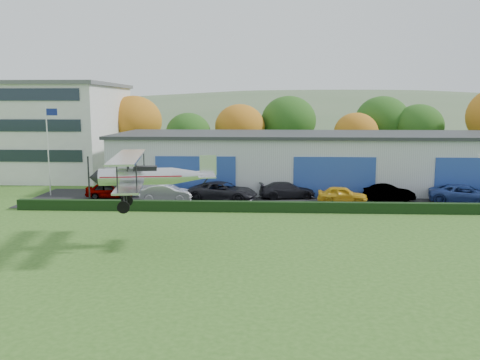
{
  "coord_description": "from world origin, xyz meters",
  "views": [
    {
      "loc": [
        -1.08,
        -20.82,
        8.07
      ],
      "look_at": [
        -2.56,
        10.21,
        3.34
      ],
      "focal_mm": 37.38,
      "sensor_mm": 36.0,
      "label": 1
    }
  ],
  "objects_px": {
    "car_3": "(287,190)",
    "office_block": "(27,130)",
    "car_2": "(223,191)",
    "car_6": "(465,194)",
    "biplane": "(147,175)",
    "flagpole": "(49,142)",
    "car_1": "(167,193)",
    "car_5": "(389,193)",
    "hangar": "(326,160)",
    "car_0": "(109,190)",
    "car_4": "(342,195)"
  },
  "relations": [
    {
      "from": "car_4",
      "to": "biplane",
      "type": "bearing_deg",
      "value": 143.53
    },
    {
      "from": "hangar",
      "to": "car_4",
      "type": "relative_size",
      "value": 10.1
    },
    {
      "from": "flagpole",
      "to": "biplane",
      "type": "distance_m",
      "value": 19.72
    },
    {
      "from": "car_3",
      "to": "car_4",
      "type": "distance_m",
      "value": 4.84
    },
    {
      "from": "car_5",
      "to": "car_2",
      "type": "bearing_deg",
      "value": 91.97
    },
    {
      "from": "flagpole",
      "to": "biplane",
      "type": "height_order",
      "value": "flagpole"
    },
    {
      "from": "hangar",
      "to": "biplane",
      "type": "relative_size",
      "value": 4.95
    },
    {
      "from": "office_block",
      "to": "car_4",
      "type": "distance_m",
      "value": 36.98
    },
    {
      "from": "car_6",
      "to": "biplane",
      "type": "distance_m",
      "value": 26.64
    },
    {
      "from": "office_block",
      "to": "hangar",
      "type": "bearing_deg",
      "value": -12.01
    },
    {
      "from": "office_block",
      "to": "car_5",
      "type": "distance_m",
      "value": 40.27
    },
    {
      "from": "car_0",
      "to": "car_5",
      "type": "distance_m",
      "value": 23.83
    },
    {
      "from": "hangar",
      "to": "car_6",
      "type": "bearing_deg",
      "value": -38.46
    },
    {
      "from": "car_1",
      "to": "car_6",
      "type": "relative_size",
      "value": 0.77
    },
    {
      "from": "flagpole",
      "to": "car_2",
      "type": "bearing_deg",
      "value": -6.63
    },
    {
      "from": "car_4",
      "to": "car_0",
      "type": "bearing_deg",
      "value": 94.5
    },
    {
      "from": "biplane",
      "to": "car_5",
      "type": "bearing_deg",
      "value": 30.49
    },
    {
      "from": "office_block",
      "to": "car_4",
      "type": "height_order",
      "value": "office_block"
    },
    {
      "from": "car_1",
      "to": "car_4",
      "type": "height_order",
      "value": "car_1"
    },
    {
      "from": "flagpole",
      "to": "car_5",
      "type": "height_order",
      "value": "flagpole"
    },
    {
      "from": "car_2",
      "to": "car_6",
      "type": "relative_size",
      "value": 1.01
    },
    {
      "from": "car_3",
      "to": "car_4",
      "type": "xyz_separation_m",
      "value": [
        4.43,
        -1.93,
        -0.01
      ]
    },
    {
      "from": "hangar",
      "to": "car_4",
      "type": "xyz_separation_m",
      "value": [
        0.39,
        -8.23,
        -1.92
      ]
    },
    {
      "from": "car_0",
      "to": "car_5",
      "type": "bearing_deg",
      "value": -95.69
    },
    {
      "from": "car_1",
      "to": "car_2",
      "type": "relative_size",
      "value": 0.77
    },
    {
      "from": "car_6",
      "to": "car_3",
      "type": "bearing_deg",
      "value": 99.36
    },
    {
      "from": "hangar",
      "to": "car_2",
      "type": "bearing_deg",
      "value": -140.57
    },
    {
      "from": "car_5",
      "to": "biplane",
      "type": "bearing_deg",
      "value": 128.96
    },
    {
      "from": "flagpole",
      "to": "car_0",
      "type": "height_order",
      "value": "flagpole"
    },
    {
      "from": "hangar",
      "to": "car_3",
      "type": "distance_m",
      "value": 7.73
    },
    {
      "from": "office_block",
      "to": "car_6",
      "type": "relative_size",
      "value": 3.65
    },
    {
      "from": "car_2",
      "to": "car_3",
      "type": "distance_m",
      "value": 5.6
    },
    {
      "from": "car_4",
      "to": "hangar",
      "type": "bearing_deg",
      "value": 10.86
    },
    {
      "from": "office_block",
      "to": "flagpole",
      "type": "xyz_separation_m",
      "value": [
        8.12,
        -13.0,
        -0.43
      ]
    },
    {
      "from": "car_1",
      "to": "car_4",
      "type": "relative_size",
      "value": 1.09
    },
    {
      "from": "office_block",
      "to": "flagpole",
      "type": "distance_m",
      "value": 15.33
    },
    {
      "from": "hangar",
      "to": "flagpole",
      "type": "distance_m",
      "value": 25.68
    },
    {
      "from": "car_2",
      "to": "car_3",
      "type": "relative_size",
      "value": 1.19
    },
    {
      "from": "car_2",
      "to": "car_5",
      "type": "xyz_separation_m",
      "value": [
        13.93,
        0.75,
        -0.11
      ]
    },
    {
      "from": "hangar",
      "to": "office_block",
      "type": "distance_m",
      "value": 33.84
    },
    {
      "from": "flagpole",
      "to": "car_6",
      "type": "relative_size",
      "value": 1.42
    },
    {
      "from": "car_5",
      "to": "hangar",
      "type": "bearing_deg",
      "value": 31.41
    },
    {
      "from": "flagpole",
      "to": "car_4",
      "type": "xyz_separation_m",
      "value": [
        25.28,
        -2.25,
        -4.05
      ]
    },
    {
      "from": "car_6",
      "to": "biplane",
      "type": "relative_size",
      "value": 0.69
    },
    {
      "from": "flagpole",
      "to": "car_4",
      "type": "relative_size",
      "value": 1.99
    },
    {
      "from": "car_0",
      "to": "car_3",
      "type": "height_order",
      "value": "car_3"
    },
    {
      "from": "office_block",
      "to": "car_0",
      "type": "bearing_deg",
      "value": -45.72
    },
    {
      "from": "car_3",
      "to": "office_block",
      "type": "bearing_deg",
      "value": 56.88
    },
    {
      "from": "car_1",
      "to": "car_3",
      "type": "height_order",
      "value": "car_1"
    },
    {
      "from": "office_block",
      "to": "car_3",
      "type": "relative_size",
      "value": 4.3
    }
  ]
}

